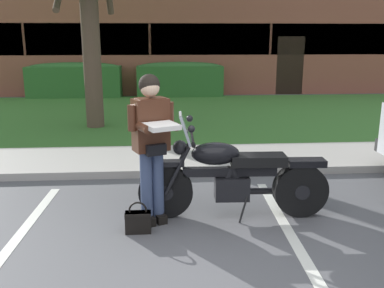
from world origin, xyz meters
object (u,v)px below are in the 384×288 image
rider_person (152,138)px  handbag (138,220)px  motorcycle (240,177)px  brick_building (153,40)px  hedge_left (75,79)px  hedge_center_left (180,79)px

rider_person → handbag: rider_person is taller
motorcycle → rider_person: rider_person is taller
brick_building → motorcycle: bearing=-85.6°
rider_person → hedge_left: size_ratio=0.54×
motorcycle → brick_building: 16.98m
hedge_center_left → handbag: bearing=-94.9°
motorcycle → rider_person: 1.15m
rider_person → handbag: bearing=-122.8°
handbag → brick_building: size_ratio=0.01×
brick_building → handbag: bearing=-89.6°
motorcycle → handbag: bearing=-162.7°
motorcycle → rider_person: bearing=-173.5°
motorcycle → hedge_left: (-3.91, 10.42, 0.16)m
motorcycle → handbag: motorcycle is taller
motorcycle → handbag: (-1.19, -0.37, -0.34)m
hedge_left → hedge_center_left: same height
motorcycle → handbag: 1.29m
hedge_center_left → brick_building: 6.65m
rider_person → hedge_center_left: size_ratio=0.57×
handbag → hedge_center_left: (0.93, 10.79, 0.51)m
rider_person → handbag: 0.91m
hedge_left → hedge_center_left: 3.65m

